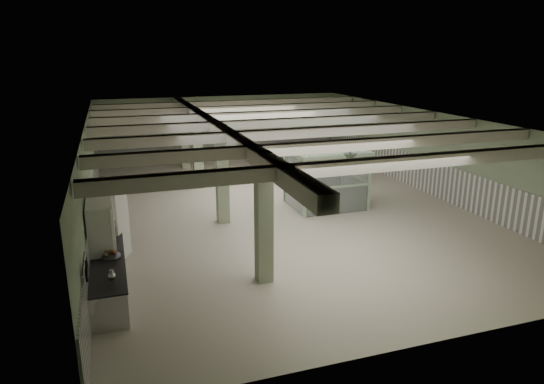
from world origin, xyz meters
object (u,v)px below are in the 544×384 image
object	(u,v)px
walkin_cooler	(103,234)
filing_cabinet	(363,190)
prep_counter	(108,268)
guard_booth	(326,167)

from	to	relation	value
walkin_cooler	filing_cabinet	distance (m)	10.69
prep_counter	guard_booth	bearing A→B (deg)	27.92
walkin_cooler	guard_booth	world-z (taller)	guard_booth
walkin_cooler	filing_cabinet	xyz separation A→B (m)	(10.12, 3.40, -0.57)
guard_booth	filing_cabinet	size ratio (longest dim) A/B	2.61
prep_counter	guard_booth	size ratio (longest dim) A/B	1.73
guard_booth	filing_cabinet	bearing A→B (deg)	-7.20
filing_cabinet	prep_counter	bearing A→B (deg)	-139.90
prep_counter	guard_booth	xyz separation A→B (m)	(8.42, 4.46, 1.17)
walkin_cooler	guard_booth	size ratio (longest dim) A/B	0.84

